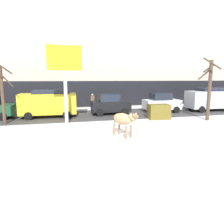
{
  "coord_description": "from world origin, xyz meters",
  "views": [
    {
      "loc": [
        -3.0,
        -10.82,
        3.28
      ],
      "look_at": [
        0.13,
        2.1,
        1.1
      ],
      "focal_mm": 32.93,
      "sensor_mm": 36.0,
      "label": 1
    }
  ],
  "objects_px": {
    "car_black_hatchback": "(110,104)",
    "pedestrian_far_left": "(104,102)",
    "car_silver_van": "(210,99)",
    "billboard": "(65,63)",
    "bare_tree_right_lot": "(209,88)",
    "pedestrian_by_cars": "(24,104)",
    "dumpster": "(159,112)",
    "bare_tree_far_back": "(2,92)",
    "pedestrian_near_billboard": "(93,102)",
    "cow_tan": "(123,120)",
    "car_yellow_van": "(49,103)",
    "car_white_hatchback": "(161,103)"
  },
  "relations": [
    {
      "from": "car_black_hatchback",
      "to": "pedestrian_far_left",
      "type": "height_order",
      "value": "car_black_hatchback"
    },
    {
      "from": "car_silver_van",
      "to": "billboard",
      "type": "bearing_deg",
      "value": -167.29
    },
    {
      "from": "billboard",
      "to": "bare_tree_right_lot",
      "type": "bearing_deg",
      "value": -4.61
    },
    {
      "from": "pedestrian_by_cars",
      "to": "dumpster",
      "type": "xyz_separation_m",
      "value": [
        11.18,
        -5.72,
        -0.28
      ]
    },
    {
      "from": "bare_tree_far_back",
      "to": "dumpster",
      "type": "xyz_separation_m",
      "value": [
        11.72,
        -0.78,
        -1.76
      ]
    },
    {
      "from": "pedestrian_near_billboard",
      "to": "bare_tree_far_back",
      "type": "distance_m",
      "value": 8.79
    },
    {
      "from": "bare_tree_right_lot",
      "to": "car_silver_van",
      "type": "bearing_deg",
      "value": 49.89
    },
    {
      "from": "car_black_hatchback",
      "to": "bare_tree_right_lot",
      "type": "height_order",
      "value": "bare_tree_right_lot"
    },
    {
      "from": "pedestrian_by_cars",
      "to": "dumpster",
      "type": "height_order",
      "value": "pedestrian_by_cars"
    },
    {
      "from": "cow_tan",
      "to": "pedestrian_by_cars",
      "type": "height_order",
      "value": "pedestrian_by_cars"
    },
    {
      "from": "car_yellow_van",
      "to": "pedestrian_far_left",
      "type": "distance_m",
      "value": 6.07
    },
    {
      "from": "billboard",
      "to": "car_black_hatchback",
      "type": "relative_size",
      "value": 1.57
    },
    {
      "from": "pedestrian_near_billboard",
      "to": "pedestrian_far_left",
      "type": "distance_m",
      "value": 1.18
    },
    {
      "from": "car_black_hatchback",
      "to": "pedestrian_near_billboard",
      "type": "relative_size",
      "value": 2.04
    },
    {
      "from": "billboard",
      "to": "bare_tree_far_back",
      "type": "xyz_separation_m",
      "value": [
        -4.36,
        1.28,
        -1.96
      ]
    },
    {
      "from": "car_white_hatchback",
      "to": "bare_tree_far_back",
      "type": "distance_m",
      "value": 13.78
    },
    {
      "from": "cow_tan",
      "to": "dumpster",
      "type": "height_order",
      "value": "cow_tan"
    },
    {
      "from": "car_yellow_van",
      "to": "pedestrian_far_left",
      "type": "bearing_deg",
      "value": 27.99
    },
    {
      "from": "car_white_hatchback",
      "to": "car_silver_van",
      "type": "bearing_deg",
      "value": -3.88
    },
    {
      "from": "car_black_hatchback",
      "to": "bare_tree_far_back",
      "type": "xyz_separation_m",
      "value": [
        -8.36,
        -2.26,
        1.43
      ]
    },
    {
      "from": "car_black_hatchback",
      "to": "pedestrian_near_billboard",
      "type": "bearing_deg",
      "value": 114.78
    },
    {
      "from": "bare_tree_right_lot",
      "to": "dumpster",
      "type": "bearing_deg",
      "value": 158.6
    },
    {
      "from": "car_yellow_van",
      "to": "car_white_hatchback",
      "type": "relative_size",
      "value": 1.31
    },
    {
      "from": "car_white_hatchback",
      "to": "bare_tree_right_lot",
      "type": "xyz_separation_m",
      "value": [
        1.72,
        -4.47,
        1.64
      ]
    },
    {
      "from": "dumpster",
      "to": "pedestrian_far_left",
      "type": "bearing_deg",
      "value": 120.83
    },
    {
      "from": "billboard",
      "to": "car_white_hatchback",
      "type": "xyz_separation_m",
      "value": [
        9.16,
        3.59,
        -3.39
      ]
    },
    {
      "from": "car_silver_van",
      "to": "pedestrian_far_left",
      "type": "xyz_separation_m",
      "value": [
        -10.4,
        2.99,
        -0.36
      ]
    },
    {
      "from": "car_black_hatchback",
      "to": "car_white_hatchback",
      "type": "relative_size",
      "value": 1.0
    },
    {
      "from": "car_yellow_van",
      "to": "pedestrian_by_cars",
      "type": "distance_m",
      "value": 3.75
    },
    {
      "from": "pedestrian_far_left",
      "to": "dumpster",
      "type": "height_order",
      "value": "pedestrian_far_left"
    },
    {
      "from": "cow_tan",
      "to": "pedestrian_far_left",
      "type": "distance_m",
      "value": 10.09
    },
    {
      "from": "car_silver_van",
      "to": "pedestrian_near_billboard",
      "type": "relative_size",
      "value": 2.68
    },
    {
      "from": "car_yellow_van",
      "to": "pedestrian_near_billboard",
      "type": "bearing_deg",
      "value": 34.3
    },
    {
      "from": "car_silver_van",
      "to": "pedestrian_by_cars",
      "type": "bearing_deg",
      "value": 170.66
    },
    {
      "from": "pedestrian_near_billboard",
      "to": "bare_tree_far_back",
      "type": "height_order",
      "value": "bare_tree_far_back"
    },
    {
      "from": "cow_tan",
      "to": "dumpster",
      "type": "xyz_separation_m",
      "value": [
        4.31,
        4.32,
        -0.39
      ]
    },
    {
      "from": "car_yellow_van",
      "to": "pedestrian_far_left",
      "type": "xyz_separation_m",
      "value": [
        5.35,
        2.84,
        -0.36
      ]
    },
    {
      "from": "pedestrian_far_left",
      "to": "billboard",
      "type": "bearing_deg",
      "value": -122.4
    },
    {
      "from": "pedestrian_far_left",
      "to": "bare_tree_right_lot",
      "type": "distance_m",
      "value": 10.07
    },
    {
      "from": "cow_tan",
      "to": "car_yellow_van",
      "type": "relative_size",
      "value": 0.41
    },
    {
      "from": "billboard",
      "to": "pedestrian_by_cars",
      "type": "distance_m",
      "value": 8.07
    },
    {
      "from": "billboard",
      "to": "pedestrian_near_billboard",
      "type": "bearing_deg",
      "value": 66.02
    },
    {
      "from": "bare_tree_right_lot",
      "to": "bare_tree_far_back",
      "type": "distance_m",
      "value": 15.39
    },
    {
      "from": "dumpster",
      "to": "pedestrian_near_billboard",
      "type": "bearing_deg",
      "value": 128.77
    },
    {
      "from": "car_yellow_van",
      "to": "bare_tree_right_lot",
      "type": "distance_m",
      "value": 13.06
    },
    {
      "from": "pedestrian_far_left",
      "to": "bare_tree_right_lot",
      "type": "height_order",
      "value": "bare_tree_right_lot"
    },
    {
      "from": "pedestrian_near_billboard",
      "to": "car_silver_van",
      "type": "bearing_deg",
      "value": -14.47
    },
    {
      "from": "car_yellow_van",
      "to": "car_black_hatchback",
      "type": "xyz_separation_m",
      "value": [
        5.4,
        0.16,
        -0.32
      ]
    },
    {
      "from": "pedestrian_far_left",
      "to": "pedestrian_near_billboard",
      "type": "bearing_deg",
      "value": 180.0
    },
    {
      "from": "car_silver_van",
      "to": "pedestrian_near_billboard",
      "type": "distance_m",
      "value": 11.96
    }
  ]
}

